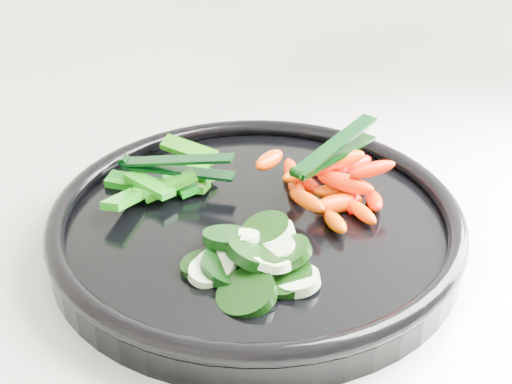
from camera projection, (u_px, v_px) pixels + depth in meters
veggie_tray at (256, 225)px, 0.65m from camera, size 0.41×0.41×0.04m
cucumber_pile at (249, 262)px, 0.58m from camera, size 0.11×0.12×0.04m
carrot_pile at (331, 182)px, 0.67m from camera, size 0.13×0.14×0.05m
pepper_pile at (165, 181)px, 0.69m from camera, size 0.15×0.10×0.03m
tong_carrot at (333, 151)px, 0.65m from camera, size 0.11×0.04×0.02m
tong_pepper at (174, 165)px, 0.68m from camera, size 0.09×0.09×0.02m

